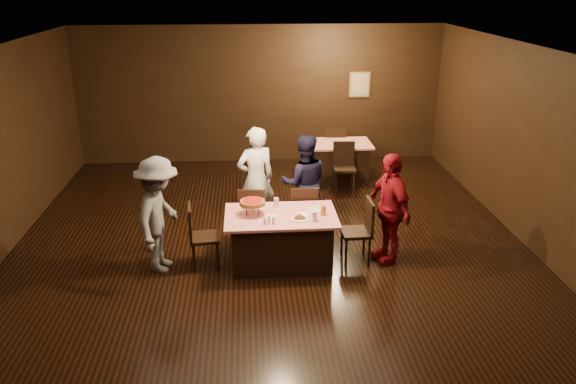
% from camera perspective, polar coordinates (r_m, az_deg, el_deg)
% --- Properties ---
extents(room, '(10.00, 10.04, 3.02)m').
position_cam_1_polar(room, '(7.54, -1.74, 7.12)').
color(room, black).
rests_on(room, ground).
extents(main_table, '(1.60, 1.00, 0.77)m').
position_cam_1_polar(main_table, '(8.18, -0.72, -4.80)').
color(main_table, red).
rests_on(main_table, ground).
extents(back_table, '(1.30, 0.90, 0.77)m').
position_cam_1_polar(back_table, '(11.64, 5.16, 3.17)').
color(back_table, red).
rests_on(back_table, ground).
extents(chair_far_left, '(0.45, 0.45, 0.95)m').
position_cam_1_polar(chair_far_left, '(8.81, -3.63, -2.22)').
color(chair_far_left, black).
rests_on(chair_far_left, ground).
extents(chair_far_right, '(0.43, 0.43, 0.95)m').
position_cam_1_polar(chair_far_right, '(8.85, 1.55, -2.07)').
color(chair_far_right, black).
rests_on(chair_far_right, ground).
extents(chair_end_left, '(0.46, 0.46, 0.95)m').
position_cam_1_polar(chair_end_left, '(8.15, -8.48, -4.44)').
color(chair_end_left, black).
rests_on(chair_end_left, ground).
extents(chair_end_right, '(0.43, 0.43, 0.95)m').
position_cam_1_polar(chair_end_right, '(8.28, 6.92, -3.96)').
color(chair_end_right, black).
rests_on(chair_end_right, ground).
extents(chair_back_near, '(0.44, 0.44, 0.95)m').
position_cam_1_polar(chair_back_near, '(10.96, 5.76, 2.49)').
color(chair_back_near, black).
rests_on(chair_back_near, ground).
extents(chair_back_far, '(0.45, 0.45, 0.95)m').
position_cam_1_polar(chair_back_far, '(12.18, 4.72, 4.45)').
color(chair_back_far, black).
rests_on(chair_back_far, ground).
extents(diner_white_jacket, '(0.74, 0.61, 1.74)m').
position_cam_1_polar(diner_white_jacket, '(9.13, -3.29, 1.32)').
color(diner_white_jacket, white).
rests_on(diner_white_jacket, ground).
extents(diner_navy_hoodie, '(0.79, 0.61, 1.62)m').
position_cam_1_polar(diner_navy_hoodie, '(9.12, 1.66, 0.91)').
color(diner_navy_hoodie, black).
rests_on(diner_navy_hoodie, ground).
extents(diner_grey_knit, '(0.83, 1.19, 1.68)m').
position_cam_1_polar(diner_grey_knit, '(8.04, -12.97, -2.29)').
color(diner_grey_knit, slate).
rests_on(diner_grey_knit, ground).
extents(diner_red_shirt, '(0.68, 1.05, 1.66)m').
position_cam_1_polar(diner_red_shirt, '(8.23, 10.25, -1.61)').
color(diner_red_shirt, maroon).
rests_on(diner_red_shirt, ground).
extents(pizza_stand, '(0.38, 0.38, 0.22)m').
position_cam_1_polar(pizza_stand, '(7.98, -3.63, -1.08)').
color(pizza_stand, black).
rests_on(pizza_stand, main_table).
extents(plate_with_slice, '(0.25, 0.25, 0.06)m').
position_cam_1_polar(plate_with_slice, '(7.86, 1.17, -2.63)').
color(plate_with_slice, white).
rests_on(plate_with_slice, main_table).
extents(plate_empty, '(0.25, 0.25, 0.01)m').
position_cam_1_polar(plate_empty, '(8.20, 3.04, -1.75)').
color(plate_empty, white).
rests_on(plate_empty, main_table).
extents(glass_front_right, '(0.08, 0.08, 0.14)m').
position_cam_1_polar(glass_front_right, '(7.80, 2.69, -2.49)').
color(glass_front_right, silver).
rests_on(glass_front_right, main_table).
extents(glass_amber, '(0.08, 0.08, 0.14)m').
position_cam_1_polar(glass_amber, '(8.00, 3.58, -1.88)').
color(glass_amber, '#BF7F26').
rests_on(glass_amber, main_table).
extents(glass_back, '(0.08, 0.08, 0.14)m').
position_cam_1_polar(glass_back, '(8.27, -1.21, -1.07)').
color(glass_back, silver).
rests_on(glass_back, main_table).
extents(condiments, '(0.17, 0.10, 0.09)m').
position_cam_1_polar(condiments, '(7.73, -1.93, -2.87)').
color(condiments, silver).
rests_on(condiments, main_table).
extents(napkin_center, '(0.19, 0.19, 0.01)m').
position_cam_1_polar(napkin_center, '(8.04, 1.40, -2.25)').
color(napkin_center, white).
rests_on(napkin_center, main_table).
extents(napkin_left, '(0.21, 0.21, 0.01)m').
position_cam_1_polar(napkin_left, '(7.97, -1.79, -2.49)').
color(napkin_left, white).
rests_on(napkin_left, main_table).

